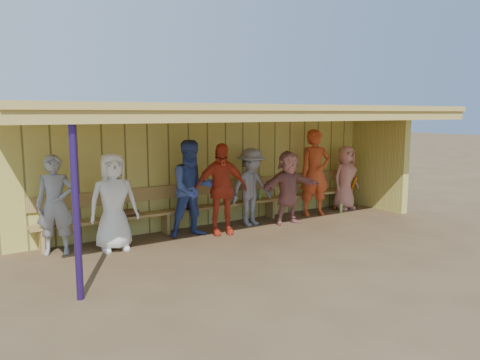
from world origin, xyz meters
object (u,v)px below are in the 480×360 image
player_h (345,178)px  player_g (315,173)px  player_e (251,187)px  player_f (288,187)px  bench (220,200)px  player_b (113,202)px  player_c (193,189)px  player_a (55,205)px  player_d (221,189)px

player_h → player_g: bearing=-178.2°
player_e → player_f: 0.80m
player_g → player_e: bearing=-162.8°
player_h → bench: (-3.40, 0.33, -0.26)m
player_b → player_h: bearing=7.4°
player_e → bench: player_e is taller
player_c → player_f: bearing=2.2°
player_e → player_h: player_e is taller
player_a → player_c: bearing=15.8°
player_c → bench: (0.94, 0.54, -0.40)m
player_g → player_h: (1.09, 0.09, -0.21)m
player_e → player_d: bearing=-168.4°
player_c → player_g: bearing=9.5°
player_e → bench: size_ratio=0.22×
player_a → player_d: size_ratio=0.94×
player_h → bench: bearing=171.3°
player_f → bench: 1.48m
player_d → player_h: bearing=21.7°
player_c → player_d: 0.57m
player_g → bench: (-2.31, 0.42, -0.47)m
player_d → player_e: size_ratio=1.10×
player_f → player_c: bearing=176.9°
player_d → player_g: 2.71m
player_c → player_e: size_ratio=1.14×
player_a → bench: (3.40, 0.31, -0.32)m
player_h → bench: size_ratio=0.21×
player_f → bench: player_f is taller
player_a → player_g: (5.70, -0.12, 0.15)m
player_c → player_g: 3.25m
player_d → bench: (0.39, 0.68, -0.37)m
player_d → player_g: (2.70, 0.26, 0.10)m
player_b → player_g: (4.81, 0.20, 0.15)m
player_g → player_d: bearing=-156.6°
player_a → player_h: size_ratio=1.08×
player_b → player_e: player_b is taller
player_f → player_e: bearing=156.9°
player_a → player_h: (6.79, -0.02, -0.06)m
player_g → player_a: bearing=-163.4°
player_b → player_h: player_b is taller
player_f → player_g: size_ratio=0.79×
player_g → player_h: player_g is taller
player_c → player_d: bearing=-6.8°
bench → player_a: bearing=-174.9°
player_a → player_e: 3.92m
player_c → player_d: (0.55, -0.14, -0.03)m
bench → player_e: bearing=-37.5°
player_d → player_a: bearing=-170.9°
player_d → bench: 0.87m
player_c → bench: player_c is taller
player_g → player_f: bearing=-145.3°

